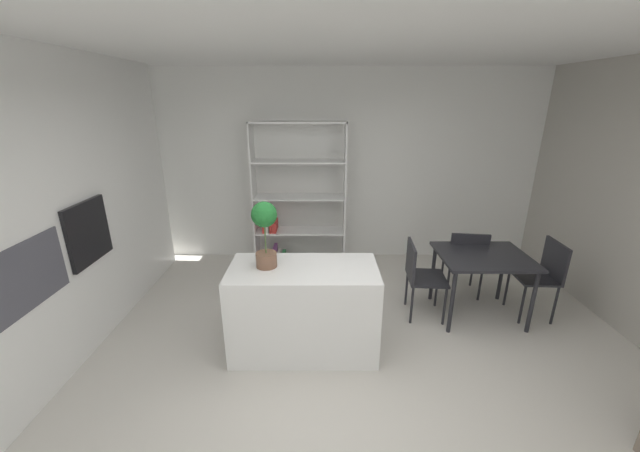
% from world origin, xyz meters
% --- Properties ---
extents(ground_plane, '(8.48, 8.48, 0.00)m').
position_xyz_m(ground_plane, '(0.00, 0.00, 0.00)').
color(ground_plane, beige).
extents(ceiling_slab, '(6.17, 5.72, 0.06)m').
position_xyz_m(ceiling_slab, '(0.00, 0.00, 2.83)').
color(ceiling_slab, white).
rests_on(ceiling_slab, ground_plane).
extents(back_partition, '(6.17, 0.06, 2.80)m').
position_xyz_m(back_partition, '(0.00, 2.83, 1.40)').
color(back_partition, white).
rests_on(back_partition, ground_plane).
extents(cabinet_niche_splashback, '(0.01, 1.25, 0.53)m').
position_xyz_m(cabinet_niche_splashback, '(-2.42, -0.31, 1.09)').
color(cabinet_niche_splashback, '#4C4C56').
rests_on(cabinet_niche_splashback, ground_plane).
extents(built_in_oven, '(0.06, 0.61, 0.60)m').
position_xyz_m(built_in_oven, '(-2.40, 0.69, 1.16)').
color(built_in_oven, black).
rests_on(built_in_oven, ground_plane).
extents(kitchen_island, '(1.40, 0.69, 0.88)m').
position_xyz_m(kitchen_island, '(-0.34, 0.49, 0.44)').
color(kitchen_island, white).
rests_on(kitchen_island, ground_plane).
extents(potted_plant_on_island, '(0.23, 0.23, 0.63)m').
position_xyz_m(potted_plant_on_island, '(-0.68, 0.51, 1.26)').
color(potted_plant_on_island, brown).
rests_on(potted_plant_on_island, kitchen_island).
extents(open_bookshelf, '(1.31, 0.37, 2.09)m').
position_xyz_m(open_bookshelf, '(-0.55, 2.45, 0.91)').
color(open_bookshelf, white).
rests_on(open_bookshelf, ground_plane).
extents(dining_table, '(0.96, 0.81, 0.75)m').
position_xyz_m(dining_table, '(1.62, 1.09, 0.66)').
color(dining_table, '#232328').
rests_on(dining_table, ground_plane).
extents(dining_chair_window_side, '(0.43, 0.46, 0.90)m').
position_xyz_m(dining_chair_window_side, '(2.31, 1.09, 0.55)').
color(dining_chair_window_side, '#232328').
rests_on(dining_chair_window_side, ground_plane).
extents(dining_chair_island_side, '(0.44, 0.48, 0.87)m').
position_xyz_m(dining_chair_island_side, '(0.93, 1.10, 0.53)').
color(dining_chair_island_side, '#232328').
rests_on(dining_chair_island_side, ground_plane).
extents(dining_chair_far, '(0.49, 0.49, 0.87)m').
position_xyz_m(dining_chair_far, '(1.61, 1.52, 0.52)').
color(dining_chair_far, '#232328').
rests_on(dining_chair_far, ground_plane).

